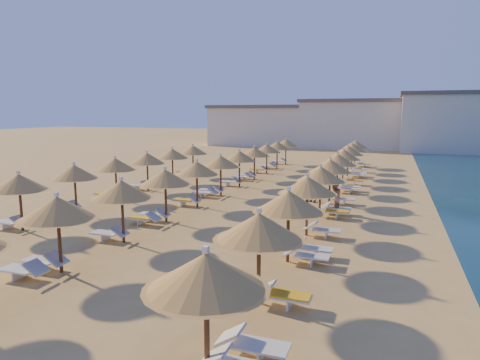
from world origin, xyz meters
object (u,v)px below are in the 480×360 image
at_px(parasol_row_west, 221,162).
at_px(beachgoer_b, 334,197).
at_px(parasol_row_east, 330,167).
at_px(beachgoer_c, 313,187).

xyz_separation_m(parasol_row_west, beachgoer_b, (7.63, -2.70, -1.30)).
bearing_deg(parasol_row_east, beachgoer_c, 179.67).
bearing_deg(parasol_row_west, beachgoer_c, 0.05).
bearing_deg(parasol_row_west, beachgoer_b, -19.49).
bearing_deg(beachgoer_c, parasol_row_east, 23.97).
relative_size(beachgoer_c, beachgoer_b, 1.02).
bearing_deg(beachgoer_c, parasol_row_west, -155.65).
height_order(parasol_row_east, parasol_row_west, same).
height_order(parasol_row_west, beachgoer_c, parasol_row_west).
bearing_deg(beachgoer_c, beachgoer_b, -34.78).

